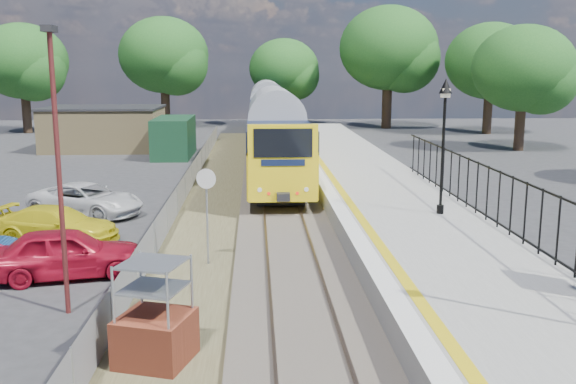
{
  "coord_description": "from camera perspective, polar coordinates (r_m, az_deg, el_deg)",
  "views": [
    {
      "loc": [
        -1.06,
        -15.29,
        5.81
      ],
      "look_at": [
        -0.04,
        4.48,
        2.0
      ],
      "focal_mm": 40.0,
      "sensor_mm": 36.0,
      "label": 1
    }
  ],
  "objects": [
    {
      "name": "ground",
      "position": [
        16.39,
        0.96,
        -9.87
      ],
      "size": [
        120.0,
        120.0,
        0.0
      ],
      "primitive_type": "plane",
      "color": "#2D2D30",
      "rests_on": "ground"
    },
    {
      "name": "track_bed",
      "position": [
        25.62,
        -1.57,
        -2.01
      ],
      "size": [
        5.9,
        80.0,
        0.29
      ],
      "color": "#473F38",
      "rests_on": "ground"
    },
    {
      "name": "platform",
      "position": [
        24.47,
        9.54,
        -1.91
      ],
      "size": [
        5.0,
        70.0,
        0.9
      ],
      "primitive_type": "cube",
      "color": "gray",
      "rests_on": "ground"
    },
    {
      "name": "platform_edge",
      "position": [
        24.01,
        4.76,
        -0.93
      ],
      "size": [
        0.9,
        70.0,
        0.01
      ],
      "color": "silver",
      "rests_on": "platform"
    },
    {
      "name": "victorian_lamp_north",
      "position": [
        22.27,
        13.74,
        6.69
      ],
      "size": [
        0.44,
        0.44,
        4.6
      ],
      "color": "black",
      "rests_on": "platform"
    },
    {
      "name": "palisade_fence",
      "position": [
        19.51,
        20.07,
        -1.53
      ],
      "size": [
        0.12,
        26.0,
        2.0
      ],
      "color": "black",
      "rests_on": "platform"
    },
    {
      "name": "wire_fence",
      "position": [
        27.96,
        -9.35,
        0.01
      ],
      "size": [
        0.06,
        52.0,
        1.2
      ],
      "color": "#999EA3",
      "rests_on": "ground"
    },
    {
      "name": "outbuilding",
      "position": [
        47.72,
        -14.92,
        5.38
      ],
      "size": [
        10.8,
        10.1,
        3.12
      ],
      "color": "tan",
      "rests_on": "ground"
    },
    {
      "name": "tree_line",
      "position": [
        57.35,
        -0.51,
        11.69
      ],
      "size": [
        56.8,
        43.8,
        11.88
      ],
      "color": "#332319",
      "rests_on": "ground"
    },
    {
      "name": "train",
      "position": [
        44.86,
        -1.6,
        6.46
      ],
      "size": [
        2.82,
        40.83,
        3.51
      ],
      "color": "yellow",
      "rests_on": "ground"
    },
    {
      "name": "brick_plinth",
      "position": [
        13.16,
        -11.77,
        -10.64
      ],
      "size": [
        1.67,
        1.67,
        2.15
      ],
      "rotation": [
        0.0,
        0.0,
        -0.31
      ],
      "color": "#983E26",
      "rests_on": "ground"
    },
    {
      "name": "speed_sign",
      "position": [
        18.99,
        -7.25,
        -0.68
      ],
      "size": [
        0.58,
        0.19,
        2.95
      ],
      "rotation": [
        0.0,
        0.0,
        -0.27
      ],
      "color": "#999EA3",
      "rests_on": "ground"
    },
    {
      "name": "carpark_lamp",
      "position": [
        15.74,
        -19.79,
        3.17
      ],
      "size": [
        0.25,
        0.5,
        6.76
      ],
      "color": "#541C1C",
      "rests_on": "ground"
    },
    {
      "name": "car_red",
      "position": [
        19.16,
        -19.11,
        -5.13
      ],
      "size": [
        4.5,
        2.57,
        1.44
      ],
      "primitive_type": "imported",
      "rotation": [
        0.0,
        0.0,
        1.79
      ],
      "color": "#A90F27",
      "rests_on": "ground"
    },
    {
      "name": "car_yellow",
      "position": [
        23.12,
        -19.83,
        -2.76
      ],
      "size": [
        4.49,
        2.63,
        1.22
      ],
      "primitive_type": "imported",
      "rotation": [
        0.0,
        0.0,
        1.34
      ],
      "color": "yellow",
      "rests_on": "ground"
    },
    {
      "name": "car_white",
      "position": [
        26.94,
        -17.49,
        -0.66
      ],
      "size": [
        5.15,
        3.89,
        1.3
      ],
      "primitive_type": "imported",
      "rotation": [
        0.0,
        0.0,
        1.15
      ],
      "color": "silver",
      "rests_on": "ground"
    }
  ]
}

